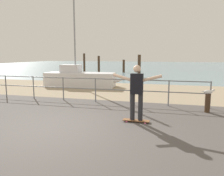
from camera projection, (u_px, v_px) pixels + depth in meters
ground_plane at (37, 144)px, 5.02m from camera, size 24.00×10.00×0.04m
beach_strip at (118, 90)px, 12.66m from camera, size 24.00×6.00×0.04m
sea_surface at (154, 66)px, 39.40m from camera, size 72.00×50.00×0.04m
railing_fence at (63, 85)px, 9.74m from camera, size 12.20×0.05×1.05m
sailboat at (83, 78)px, 13.98m from camera, size 5.02×1.73×5.77m
skateboard at (136, 120)px, 6.60m from camera, size 0.80×0.21×0.08m
skateboarder at (137, 89)px, 6.45m from camera, size 1.45×0.22×1.65m
bollard_short at (207, 103)px, 7.68m from camera, size 0.18×0.18×0.68m
seagull at (209, 92)px, 7.62m from camera, size 0.47×0.24×0.18m
groyne_post_0 at (84, 63)px, 26.23m from camera, size 0.25×0.25×2.18m
groyne_post_1 at (99, 65)px, 23.95m from camera, size 0.25×0.25×1.91m
groyne_post_2 at (124, 66)px, 24.99m from camera, size 0.27×0.27×1.47m
groyne_post_3 at (139, 66)px, 19.90m from camera, size 0.29×0.29×2.04m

